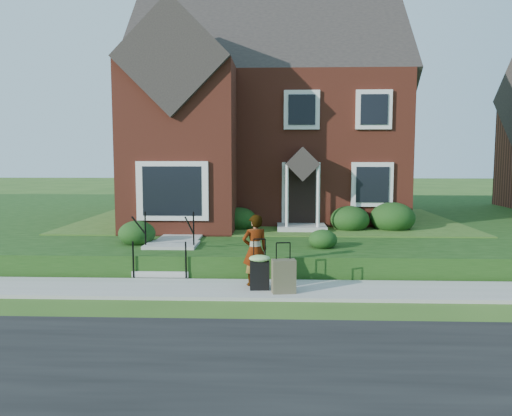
{
  "coord_description": "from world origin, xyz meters",
  "views": [
    {
      "loc": [
        0.32,
        -11.04,
        3.04
      ],
      "look_at": [
        -0.18,
        2.0,
        1.69
      ],
      "focal_mm": 35.0,
      "sensor_mm": 36.0,
      "label": 1
    }
  ],
  "objects_px": {
    "front_steps": "(168,254)",
    "suitcase_black": "(260,270)",
    "suitcase_olive": "(284,276)",
    "woman": "(255,250)"
  },
  "relations": [
    {
      "from": "suitcase_olive",
      "to": "front_steps",
      "type": "bearing_deg",
      "value": 134.74
    },
    {
      "from": "front_steps",
      "to": "woman",
      "type": "distance_m",
      "value": 2.89
    },
    {
      "from": "woman",
      "to": "suitcase_black",
      "type": "relative_size",
      "value": 1.44
    },
    {
      "from": "suitcase_black",
      "to": "suitcase_olive",
      "type": "bearing_deg",
      "value": -29.37
    },
    {
      "from": "suitcase_olive",
      "to": "suitcase_black",
      "type": "bearing_deg",
      "value": 145.92
    },
    {
      "from": "woman",
      "to": "front_steps",
      "type": "bearing_deg",
      "value": -52.36
    },
    {
      "from": "front_steps",
      "to": "suitcase_black",
      "type": "relative_size",
      "value": 1.77
    },
    {
      "from": "woman",
      "to": "suitcase_olive",
      "type": "distance_m",
      "value": 1.01
    },
    {
      "from": "front_steps",
      "to": "suitcase_olive",
      "type": "bearing_deg",
      "value": -36.4
    },
    {
      "from": "front_steps",
      "to": "suitcase_black",
      "type": "distance_m",
      "value": 3.17
    }
  ]
}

